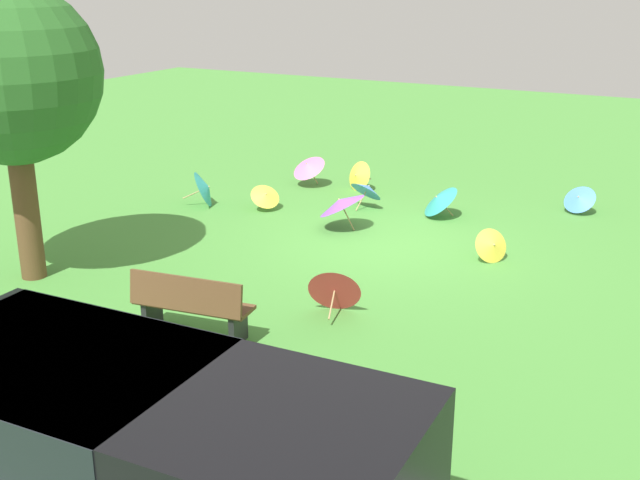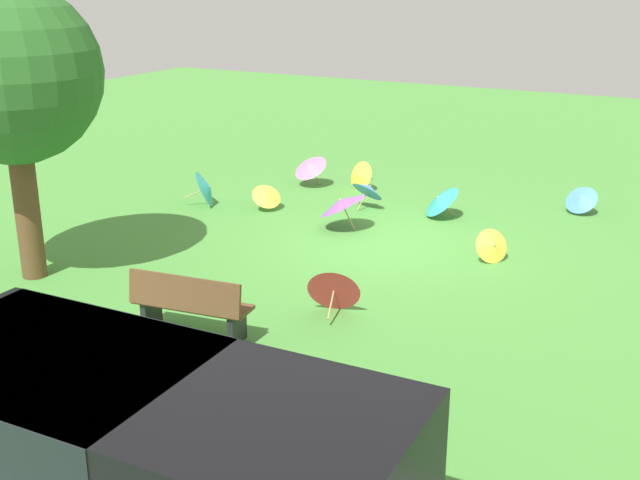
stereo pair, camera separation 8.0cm
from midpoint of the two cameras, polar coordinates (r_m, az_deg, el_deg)
name	(u,v)px [view 1 (the left image)]	position (r m, az deg, el deg)	size (l,w,h in m)	color
ground	(383,244)	(14.11, 4.39, -0.30)	(40.00, 40.00, 0.00)	#478C38
van_dark	(128,440)	(6.98, -13.85, -13.67)	(4.66, 2.24, 1.53)	black
park_bench	(191,305)	(10.52, -9.43, -4.62)	(1.65, 0.69, 0.90)	brown
shade_tree	(10,76)	(12.67, -21.44, 10.86)	(2.67, 2.67, 4.50)	brown
parasol_blue_0	(367,189)	(16.15, 3.26, 3.67)	(0.83, 0.80, 0.67)	tan
parasol_teal_0	(439,199)	(15.70, 8.32, 2.89)	(1.02, 1.04, 0.67)	tan
parasol_yellow_0	(492,245)	(13.45, 12.05, -0.37)	(0.65, 0.67, 0.57)	tan
parasol_teal_1	(206,188)	(16.44, -8.29, 3.69)	(0.81, 0.88, 0.76)	tan
parasol_pink_1	(308,166)	(17.79, -1.01, 5.30)	(0.93, 0.90, 0.73)	tan
parasol_yellow_1	(266,195)	(16.04, -4.05, 3.20)	(0.76, 0.78, 0.53)	tan
parasol_red_1	(335,287)	(11.20, 0.89, -3.40)	(0.86, 0.84, 0.74)	tan
parasol_blue_1	(579,198)	(16.59, 17.88, 2.85)	(0.75, 0.68, 0.57)	tan
parasol_purple_2	(341,203)	(14.73, 1.32, 2.68)	(1.04, 1.07, 0.79)	tan
parasol_yellow_2	(358,176)	(17.49, 2.57, 4.62)	(0.73, 0.64, 0.66)	tan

